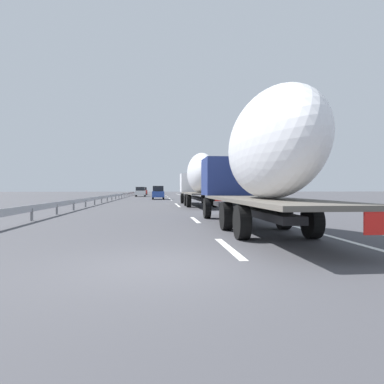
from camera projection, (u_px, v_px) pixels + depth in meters
ground_plane at (158, 200)px, 46.50m from camera, size 260.00×260.00×0.00m
lane_stripe_0 at (229, 248)px, 8.86m from camera, size 3.20×0.20×0.01m
lane_stripe_1 at (195, 220)px, 16.84m from camera, size 3.20×0.20×0.01m
lane_stripe_2 at (179, 206)px, 30.26m from camera, size 3.20×0.20×0.01m
lane_stripe_3 at (176, 204)px, 34.06m from camera, size 3.20×0.20×0.01m
lane_stripe_4 at (171, 200)px, 46.50m from camera, size 3.20×0.20×0.01m
lane_stripe_5 at (169, 198)px, 54.78m from camera, size 3.20×0.20×0.01m
lane_stripe_6 at (167, 197)px, 65.47m from camera, size 3.20×0.20×0.01m
lane_stripe_7 at (166, 195)px, 77.36m from camera, size 3.20×0.20×0.01m
lane_stripe_8 at (165, 194)px, 93.19m from camera, size 3.20×0.20×0.01m
edge_line_right at (195, 199)px, 52.02m from camera, size 110.00×0.20×0.01m
truck_lead at (199, 177)px, 30.42m from camera, size 14.40×2.55×4.53m
truck_trailing at (258, 158)px, 12.43m from camera, size 13.79×2.55×4.69m
car_white_van at (141, 192)px, 66.57m from camera, size 4.34×1.92×1.87m
car_red_compact at (143, 191)px, 84.29m from camera, size 4.57×1.89×1.89m
car_blue_sedan at (158, 193)px, 49.52m from camera, size 4.12×1.72×1.92m
car_black_suv at (159, 191)px, 94.61m from camera, size 4.76×1.81×1.95m
road_sign at (202, 185)px, 52.79m from camera, size 0.10×0.90×3.08m
tree_0 at (213, 176)px, 65.51m from camera, size 3.88×3.88×6.19m
tree_1 at (260, 175)px, 45.04m from camera, size 2.48×2.48×5.26m
tree_2 at (239, 172)px, 44.42m from camera, size 2.52×2.52×5.60m
guardrail_median at (116, 195)px, 48.88m from camera, size 94.00×0.10×0.76m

